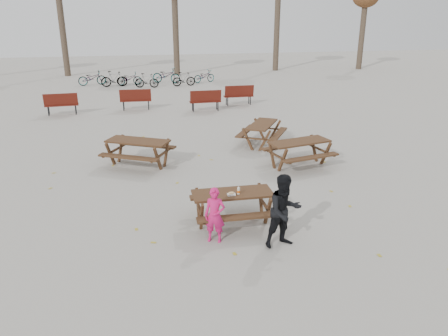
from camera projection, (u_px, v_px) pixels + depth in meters
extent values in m
plane|color=gray|center=(232.00, 223.00, 10.06)|extent=(80.00, 80.00, 0.00)
cube|color=#371F14|center=(233.00, 193.00, 9.80)|extent=(1.80, 0.70, 0.05)
cube|color=#371F14|center=(238.00, 217.00, 9.35)|extent=(1.80, 0.25, 0.05)
cube|color=#371F14|center=(227.00, 195.00, 10.46)|extent=(1.80, 0.25, 0.05)
cylinder|color=#371F14|center=(202.00, 218.00, 9.52)|extent=(0.08, 0.08, 0.73)
cylinder|color=#371F14|center=(198.00, 206.00, 10.08)|extent=(0.08, 0.08, 0.73)
cylinder|color=#371F14|center=(268.00, 212.00, 9.79)|extent=(0.08, 0.08, 0.73)
cylinder|color=#371F14|center=(261.00, 201.00, 10.35)|extent=(0.08, 0.08, 0.73)
cube|color=silver|center=(231.00, 195.00, 9.64)|extent=(0.18, 0.11, 0.03)
ellipsoid|color=tan|center=(231.00, 193.00, 9.62)|extent=(0.14, 0.06, 0.05)
cylinder|color=silver|center=(239.00, 191.00, 9.68)|extent=(0.06, 0.06, 0.15)
cylinder|color=#EE5B0C|center=(239.00, 192.00, 9.69)|extent=(0.07, 0.07, 0.05)
cylinder|color=white|center=(239.00, 187.00, 9.66)|extent=(0.03, 0.03, 0.02)
imported|color=#D51A67|center=(215.00, 215.00, 9.10)|extent=(0.51, 0.42, 1.20)
imported|color=black|center=(284.00, 211.00, 8.86)|extent=(0.87, 0.74, 1.57)
imported|color=black|center=(92.00, 78.00, 28.15)|extent=(1.84, 1.00, 0.92)
imported|color=black|center=(114.00, 79.00, 27.59)|extent=(1.66, 0.60, 0.98)
imported|color=black|center=(129.00, 79.00, 28.23)|extent=(1.62, 0.66, 0.83)
imported|color=black|center=(147.00, 81.00, 27.26)|extent=(1.54, 0.74, 0.89)
imported|color=black|center=(166.00, 75.00, 29.00)|extent=(2.02, 1.34, 1.00)
imported|color=black|center=(184.00, 79.00, 27.84)|extent=(1.51, 0.59, 0.88)
imported|color=black|center=(204.00, 76.00, 29.26)|extent=(1.64, 1.09, 0.81)
cylinder|color=#382B21|center=(63.00, 31.00, 31.23)|extent=(0.44, 0.44, 6.30)
cylinder|color=#382B21|center=(176.00, 33.00, 31.81)|extent=(0.44, 0.44, 5.95)
cylinder|color=#382B21|center=(277.00, 27.00, 34.05)|extent=(0.44, 0.44, 6.65)
cylinder|color=#382B21|center=(362.00, 36.00, 35.09)|extent=(0.44, 0.44, 5.25)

